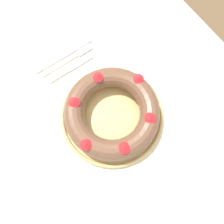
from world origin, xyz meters
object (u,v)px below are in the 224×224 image
serving_dish (112,115)px  cake_knife (68,70)px  fork (71,58)px  serving_knife (60,58)px  bundt_cake (112,112)px

serving_dish → cake_knife: size_ratio=1.91×
fork → serving_knife: bearing=-134.5°
fork → serving_dish: bearing=-5.8°
serving_dish → cake_knife: serving_dish is taller
bundt_cake → cake_knife: bearing=-172.5°
bundt_cake → fork: (-0.26, 0.00, -0.05)m
serving_dish → serving_knife: serving_dish is taller
serving_dish → cake_knife: 0.23m
serving_dish → bundt_cake: bundt_cake is taller
serving_knife → cake_knife: 0.06m
serving_dish → fork: serving_dish is taller
bundt_cake → fork: 0.26m
fork → bundt_cake: bearing=-5.8°
serving_dish → fork: size_ratio=1.64×
cake_knife → serving_knife: bearing=175.7°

